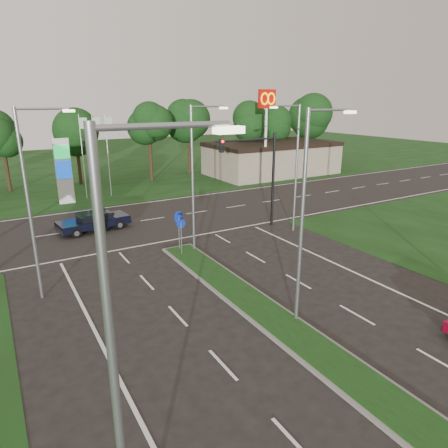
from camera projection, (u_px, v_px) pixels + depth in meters
ground at (404, 418)px, 12.17m from camera, size 160.00×160.00×0.00m
verge_far at (69, 167)px, 57.43m from camera, size 160.00×50.00×0.02m
cross_road at (141, 221)px, 31.92m from camera, size 160.00×12.00×0.02m
median_kerb at (314, 349)px, 15.44m from camera, size 2.00×26.00×0.12m
commercial_building at (272, 158)px, 51.85m from camera, size 16.00×9.00×4.00m
streetlight_median_near at (306, 209)px, 16.08m from camera, size 2.53×0.22×9.00m
streetlight_median_far at (195, 172)px, 24.31m from camera, size 2.53×0.22×9.00m
streetlight_left_near at (125, 363)px, 6.64m from camera, size 2.53×0.22×9.00m
streetlight_left_far at (32, 196)px, 18.16m from camera, size 2.53×0.22×9.00m
streetlight_right_far at (295, 162)px, 28.08m from camera, size 2.53×0.22×9.00m
traffic_signal at (259, 166)px, 29.07m from camera, size 5.10×0.42×7.00m
median_signs at (179, 225)px, 25.15m from camera, size 1.16×1.76×2.38m
gas_pylon at (66, 169)px, 36.58m from camera, size 5.80×1.26×8.00m
mcdonalds_sign at (267, 112)px, 44.82m from camera, size 2.20×0.47×10.40m
treeline_far at (88, 124)px, 43.05m from camera, size 6.00×6.00×9.90m
navy_sedan at (94, 221)px, 29.46m from camera, size 5.22×2.65×1.38m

